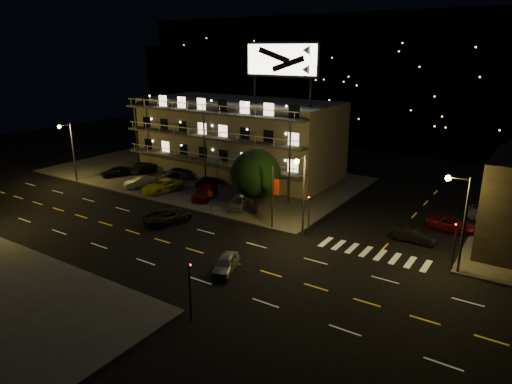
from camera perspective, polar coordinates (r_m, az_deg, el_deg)
The scene contains 29 objects.
ground at distance 42.68m, azimuth -9.74°, elevation -6.62°, with size 140.00×140.00×0.00m, color black.
curb_nw at distance 65.57m, azimuth -6.95°, elevation 2.15°, with size 44.00×24.00×0.15m, color #3A3A38.
motel at distance 64.96m, azimuth -2.14°, elevation 6.89°, with size 28.00×13.80×18.10m.
hill_backdrop at distance 102.58m, azimuth 14.84°, elevation 13.70°, with size 120.00×25.00×24.00m.
streetlight_nw at distance 65.32m, azimuth -22.20°, elevation 5.32°, with size 0.44×1.92×8.00m.
streetlight_nc at distance 42.41m, azimuth 5.80°, elevation 0.55°, with size 0.44×1.92×8.00m.
streetlight_ne at distance 38.80m, azimuth 24.21°, elevation -2.57°, with size 1.92×0.44×8.00m.
signal_nw at distance 43.42m, azimuth 6.63°, elevation -2.40°, with size 0.20×0.27×4.60m.
signal_sw at distance 30.45m, azimuth -8.28°, elevation -11.50°, with size 0.20×0.27×4.60m.
signal_ne at distance 39.82m, azimuth 23.64°, elevation -5.69°, with size 0.27×0.20×4.60m.
banner_north at distance 44.84m, azimuth 2.15°, elevation -0.48°, with size 0.83×0.16×6.40m.
stop_sign at distance 49.93m, azimuth -5.73°, elevation -0.74°, with size 0.91×0.11×2.61m.
tree at distance 48.73m, azimuth -0.07°, elevation 2.08°, with size 5.56×5.36×7.00m.
lot_car_0 at distance 66.86m, azimuth -17.06°, elevation 2.48°, with size 1.66×4.12×1.40m, color black.
lot_car_1 at distance 60.73m, azimuth -14.28°, elevation 1.24°, with size 1.46×4.20×1.38m, color gray.
lot_car_2 at distance 58.15m, azimuth -11.60°, elevation 0.78°, with size 2.51×5.45×1.51m, color #CCC813.
lot_car_3 at distance 54.79m, azimuth -6.39°, elevation -0.03°, with size 2.03×5.00×1.45m, color #5F0D13.
lot_car_4 at distance 51.10m, azimuth -2.21°, elevation -1.23°, with size 1.71×4.25×1.45m, color gray.
lot_car_5 at distance 67.63m, azimuth -13.65°, elevation 2.99°, with size 1.63×4.69×1.54m, color black.
lot_car_6 at distance 63.87m, azimuth -9.54°, elevation 2.38°, with size 2.45×5.32×1.48m, color black.
lot_car_7 at distance 63.14m, azimuth -9.81°, elevation 2.13°, with size 1.90×4.67×1.35m, color gray.
lot_car_8 at distance 59.64m, azimuth -6.08°, elevation 1.37°, with size 1.58×3.92×1.34m, color black.
lot_car_9 at distance 57.69m, azimuth -1.05°, elevation 0.92°, with size 1.43×4.11×1.35m, color #5F0D13.
side_car_0 at distance 45.09m, azimuth 19.20°, elevation -5.15°, with size 1.35×3.88×1.28m, color black.
side_car_1 at distance 49.26m, azimuth 23.20°, elevation -3.70°, with size 2.13×4.63×1.29m, color #5F0D13.
side_car_2 at distance 53.28m, azimuth 26.99°, elevation -2.68°, with size 1.75×4.30×1.25m, color gray.
side_car_3 at distance 58.84m, azimuth 28.21°, elevation -1.00°, with size 1.67×4.15×1.41m, color black.
road_car_east at distance 37.30m, azimuth -3.83°, elevation -8.96°, with size 1.54×3.83×1.31m, color gray.
road_car_west at distance 48.15m, azimuth -10.85°, elevation -2.91°, with size 2.42×5.25×1.46m, color black.
Camera 1 is at (27.03, -28.19, 17.20)m, focal length 32.00 mm.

